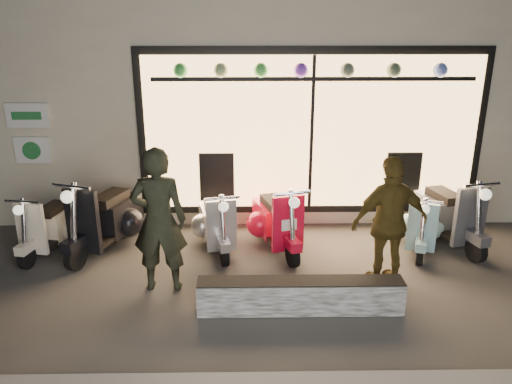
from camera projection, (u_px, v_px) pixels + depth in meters
ground at (264, 283)px, 6.48m from camera, size 40.00×40.00×0.00m
shop_building at (257, 77)px, 10.51m from camera, size 10.20×6.23×4.20m
graffiti_barrier at (300, 296)px, 5.81m from camera, size 2.39×0.28×0.40m
scooter_silver at (216, 222)px, 7.47m from camera, size 0.61×1.33×0.94m
scooter_red at (275, 220)px, 7.47m from camera, size 0.72×1.43×1.02m
scooter_black at (109, 217)px, 7.44m from camera, size 0.86×1.59×1.14m
scooter_cream at (52, 224)px, 7.38m from camera, size 0.58×1.31×0.93m
scooter_blue at (421, 224)px, 7.45m from camera, size 0.65×1.25×0.89m
scooter_grey at (445, 213)px, 7.65m from camera, size 0.73×1.53×1.09m
man at (159, 221)px, 6.08m from camera, size 0.68×0.45×1.85m
woman at (390, 222)px, 6.21m from camera, size 1.06×0.60×1.70m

